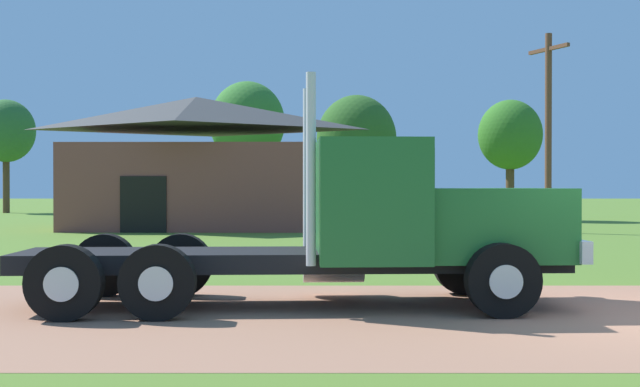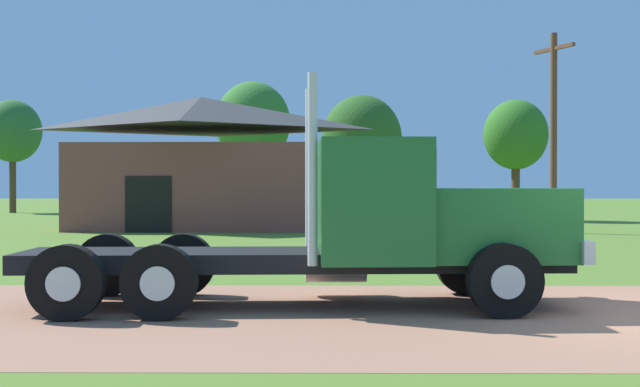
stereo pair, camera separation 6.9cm
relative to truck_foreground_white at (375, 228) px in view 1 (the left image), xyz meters
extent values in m
plane|color=#537528|center=(3.32, -1.01, -1.19)|extent=(200.00, 200.00, 0.00)
cube|color=#A06D53|center=(3.32, -1.01, -1.18)|extent=(120.00, 6.69, 0.01)
cube|color=black|center=(-1.23, -0.07, -0.48)|extent=(8.22, 1.94, 0.28)
cube|color=#23662D|center=(1.78, 0.06, 0.06)|extent=(2.21, 2.17, 1.08)
cube|color=silver|center=(2.89, 0.11, -0.30)|extent=(0.26, 2.28, 0.32)
cube|color=#23662D|center=(-0.06, -0.02, 0.42)|extent=(1.68, 2.44, 1.80)
cube|color=#2D3D4C|center=(0.75, 0.02, 0.78)|extent=(0.13, 1.98, 0.79)
cylinder|color=silver|center=(-1.01, 0.88, 0.88)|extent=(0.14, 0.14, 2.71)
cylinder|color=silver|center=(-0.93, -1.00, 0.88)|extent=(0.14, 0.14, 2.71)
cylinder|color=silver|center=(-0.58, 1.00, -0.70)|extent=(1.02, 0.56, 0.52)
cylinder|color=black|center=(1.63, 1.24, -0.67)|extent=(1.05, 0.35, 1.03)
cylinder|color=silver|center=(1.62, 1.40, -0.67)|extent=(0.47, 0.06, 0.46)
cylinder|color=black|center=(1.73, -1.13, -0.67)|extent=(1.05, 0.35, 1.03)
cylinder|color=silver|center=(1.74, -1.29, -0.67)|extent=(0.47, 0.06, 0.46)
cylinder|color=black|center=(-4.36, 0.98, -0.67)|extent=(1.05, 0.35, 1.03)
cylinder|color=silver|center=(-4.37, 1.14, -0.67)|extent=(0.47, 0.06, 0.46)
cylinder|color=black|center=(-4.26, -1.39, -0.67)|extent=(1.05, 0.35, 1.03)
cylinder|color=silver|center=(-4.25, -1.55, -0.67)|extent=(0.47, 0.06, 0.46)
cylinder|color=black|center=(-3.11, 1.03, -0.67)|extent=(1.05, 0.35, 1.03)
cylinder|color=silver|center=(-3.12, 1.19, -0.67)|extent=(0.47, 0.06, 0.46)
cylinder|color=black|center=(-3.01, -1.33, -0.67)|extent=(1.05, 0.35, 1.03)
cylinder|color=silver|center=(-3.00, -1.49, -0.67)|extent=(0.47, 0.06, 0.46)
cube|color=brown|center=(-6.12, 21.71, 0.58)|extent=(10.12, 6.61, 3.53)
pyramid|color=#383838|center=(-6.12, 21.71, 3.75)|extent=(10.63, 6.94, 1.40)
cube|color=black|center=(-7.66, 18.45, -0.09)|extent=(1.80, 0.08, 2.20)
cylinder|color=brown|center=(8.06, 18.49, 2.68)|extent=(0.26, 0.26, 7.73)
cube|color=brown|center=(8.06, 18.49, 5.94)|extent=(1.04, 2.06, 0.14)
cylinder|color=#513823|center=(-21.84, 40.60, 0.80)|extent=(0.44, 0.44, 3.97)
ellipsoid|color=#2E652D|center=(-21.84, 40.60, 4.31)|extent=(3.82, 3.82, 4.20)
cylinder|color=#513823|center=(-5.54, 39.15, 0.80)|extent=(0.44, 0.44, 3.98)
ellipsoid|color=#34732B|center=(-5.54, 39.15, 4.74)|extent=(4.89, 4.89, 5.38)
cylinder|color=#513823|center=(1.42, 35.95, 0.18)|extent=(0.44, 0.44, 2.73)
ellipsoid|color=#2C5B20|center=(1.42, 35.95, 3.49)|extent=(4.88, 4.88, 5.36)
cylinder|color=#513823|center=(9.22, 29.38, 0.40)|extent=(0.44, 0.44, 3.17)
ellipsoid|color=#316E21|center=(9.22, 29.38, 3.33)|extent=(3.35, 3.35, 3.68)
camera|label=1|loc=(-0.80, -11.98, 0.64)|focal=44.12mm
camera|label=2|loc=(-0.73, -11.98, 0.64)|focal=44.12mm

